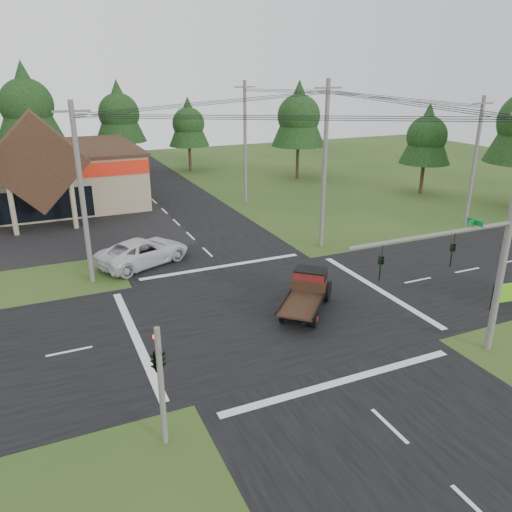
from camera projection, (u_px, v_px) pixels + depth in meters
ground at (269, 311)px, 26.36m from camera, size 120.00×120.00×0.00m
road_ns at (269, 311)px, 26.36m from camera, size 12.00×120.00×0.02m
road_ew at (269, 311)px, 26.36m from camera, size 120.00×12.00×0.02m
traffic_signal_mast at (474, 264)px, 20.64m from camera, size 8.12×0.24×7.00m
traffic_signal_corner at (157, 349)px, 16.00m from camera, size 0.53×2.48×4.40m
utility_pole_nr at (509, 231)px, 20.86m from camera, size 2.00×0.30×11.00m
utility_pole_nw at (82, 194)px, 28.27m from camera, size 2.00×0.30×10.50m
utility_pole_ne at (325, 165)px, 34.23m from camera, size 2.00×0.30×11.50m
utility_pole_far at (475, 160)px, 39.82m from camera, size 2.00×0.30×10.20m
utility_pole_n at (245, 142)px, 46.26m from camera, size 2.00×0.30×11.20m
tree_row_c at (26, 102)px, 54.58m from camera, size 7.28×7.28×13.13m
tree_row_d at (119, 112)px, 59.74m from camera, size 6.16×6.16×11.11m
tree_row_e at (188, 122)px, 61.56m from camera, size 5.04×5.04×9.09m
tree_side_ne at (299, 114)px, 56.37m from camera, size 6.16×6.16×11.11m
tree_side_e_near at (427, 134)px, 49.63m from camera, size 5.04×5.04×9.09m
antique_flatbed_truck at (306, 294)px, 25.91m from camera, size 4.76×4.96×2.08m
white_pickup at (143, 252)px, 32.52m from camera, size 6.83×5.10×1.72m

